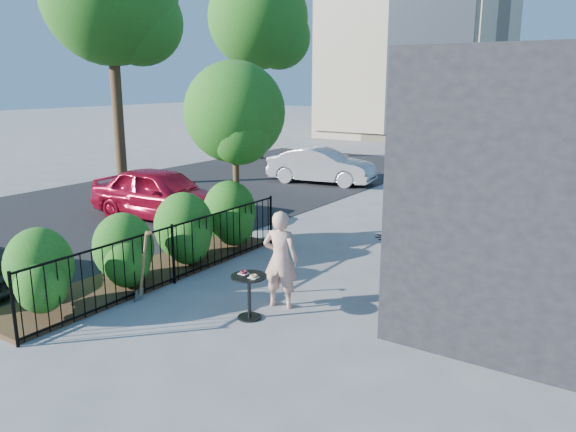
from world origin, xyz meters
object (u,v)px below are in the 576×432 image
Objects in this scene: cafe_table at (249,289)px; woman at (280,259)px; patio_tree at (236,118)px; car_silver at (322,166)px; shovel at (142,270)px; car_red at (161,194)px; street_tree_far at (259,25)px; street_tree_near at (111,5)px.

woman is (0.13, 0.65, 0.32)m from cafe_table.
car_silver is (-2.18, 7.41, -2.14)m from patio_tree.
car_red is (-3.97, 4.22, 0.12)m from shovel.
car_silver is (-3.16, 11.11, 0.06)m from shovel.
cafe_table is (10.50, -14.41, -5.44)m from street_tree_far.
street_tree_near is 12.31m from shovel.
car_silver is (-4.98, 10.62, 0.14)m from cafe_table.
patio_tree is 4.41m from shovel.
woman is 0.40× the size of car_red.
car_red is at bearing -29.57° from street_tree_near.
car_red reaches higher than shovel.
car_silver is (5.52, -3.79, -5.30)m from street_tree_far.
shovel is (0.98, -3.70, -2.20)m from patio_tree.
cafe_table is 6.89m from car_red.
street_tree_near is 5.20× the size of woman.
shovel is (8.68, -6.90, -5.36)m from street_tree_near.
cafe_table is at bearing 62.93° from woman.
street_tree_near reaches higher than shovel.
street_tree_far reaches higher than car_red.
woman is 1.24× the size of shovel.
street_tree_near and street_tree_far have the same top height.
street_tree_far is 12.79m from car_red.
street_tree_near reaches higher than car_silver.
car_silver is at bearing -34.48° from street_tree_far.
patio_tree reaches higher than woman.
patio_tree reaches higher than shovel.
patio_tree is at bearing -103.33° from car_red.
street_tree_near is (-7.70, 3.20, 3.15)m from patio_tree.
car_red is at bearing 133.22° from shovel.
car_silver is (-5.11, 9.97, -0.17)m from woman.
patio_tree is 8.02m from car_silver.
patio_tree is 0.98× the size of car_red.
woman is at bearing -41.15° from patio_tree.
patio_tree is at bearing 131.03° from cafe_table.
patio_tree is 8.92m from street_tree_near.
patio_tree is at bearing -173.05° from car_silver.
patio_tree reaches higher than car_red.
street_tree_far is 2.20× the size of car_silver.
shovel is 11.55m from car_silver.
woman is 11.20m from car_silver.
street_tree_far is 5.20× the size of woman.
woman is at bearing -52.32° from street_tree_far.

